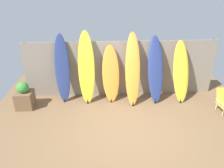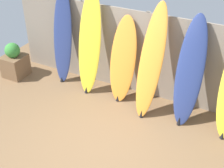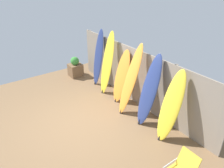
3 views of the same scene
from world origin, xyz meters
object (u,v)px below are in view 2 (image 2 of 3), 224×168
at_px(surfboard_navy_0, 63,37).
at_px(surfboard_navy_4, 190,72).
at_px(planter_box, 15,62).
at_px(surfboard_yellow_1, 90,44).
at_px(surfboard_orange_2, 123,60).
at_px(surfboard_orange_3, 151,62).

height_order(surfboard_navy_0, surfboard_navy_4, surfboard_navy_0).
relative_size(surfboard_navy_0, surfboard_navy_4, 1.04).
height_order(surfboard_navy_0, planter_box, surfboard_navy_0).
height_order(surfboard_yellow_1, surfboard_orange_2, surfboard_yellow_1).
distance_m(surfboard_orange_2, planter_box, 2.65).
xyz_separation_m(surfboard_orange_2, planter_box, (-2.58, -0.38, -0.50)).
bearing_deg(surfboard_navy_0, surfboard_navy_4, -3.00).
bearing_deg(surfboard_orange_2, surfboard_orange_3, -14.33).
bearing_deg(surfboard_yellow_1, planter_box, -169.87).
height_order(surfboard_orange_2, planter_box, surfboard_orange_2).
bearing_deg(surfboard_navy_4, surfboard_orange_3, -174.46).
distance_m(surfboard_navy_0, surfboard_navy_4, 2.83).
height_order(surfboard_navy_0, surfboard_orange_3, surfboard_orange_3).
bearing_deg(surfboard_orange_3, surfboard_navy_4, 5.54).
relative_size(surfboard_navy_0, surfboard_orange_3, 0.98).
height_order(surfboard_yellow_1, planter_box, surfboard_yellow_1).
bearing_deg(surfboard_navy_0, surfboard_yellow_1, -7.86).
relative_size(surfboard_navy_0, surfboard_yellow_1, 0.96).
xyz_separation_m(surfboard_orange_3, planter_box, (-3.22, -0.21, -0.70)).
distance_m(surfboard_navy_0, surfboard_orange_2, 1.48).
bearing_deg(surfboard_orange_2, surfboard_navy_0, 177.94).
bearing_deg(surfboard_orange_3, surfboard_yellow_1, 175.18).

